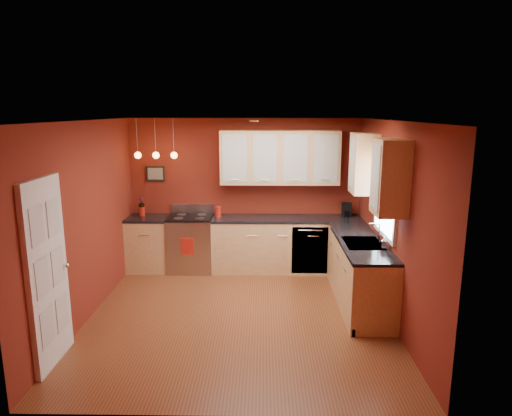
{
  "coord_description": "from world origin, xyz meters",
  "views": [
    {
      "loc": [
        0.33,
        -5.76,
        2.73
      ],
      "look_at": [
        0.22,
        1.0,
        1.28
      ],
      "focal_mm": 32.0,
      "sensor_mm": 36.0,
      "label": 1
    }
  ],
  "objects_px": {
    "coffee_maker": "(347,210)",
    "gas_range": "(191,243)",
    "soap_pump": "(384,242)",
    "sink": "(363,245)",
    "red_canister": "(218,212)"
  },
  "relations": [
    {
      "from": "coffee_maker",
      "to": "gas_range",
      "type": "bearing_deg",
      "value": -164.44
    },
    {
      "from": "gas_range",
      "to": "coffee_maker",
      "type": "distance_m",
      "value": 2.74
    },
    {
      "from": "red_canister",
      "to": "coffee_maker",
      "type": "height_order",
      "value": "coffee_maker"
    },
    {
      "from": "coffee_maker",
      "to": "soap_pump",
      "type": "distance_m",
      "value": 1.87
    },
    {
      "from": "sink",
      "to": "coffee_maker",
      "type": "relative_size",
      "value": 2.95
    },
    {
      "from": "gas_range",
      "to": "coffee_maker",
      "type": "relative_size",
      "value": 4.67
    },
    {
      "from": "gas_range",
      "to": "red_canister",
      "type": "distance_m",
      "value": 0.72
    },
    {
      "from": "gas_range",
      "to": "coffee_maker",
      "type": "xyz_separation_m",
      "value": [
        2.68,
        0.1,
        0.57
      ]
    },
    {
      "from": "sink",
      "to": "red_canister",
      "type": "relative_size",
      "value": 3.91
    },
    {
      "from": "soap_pump",
      "to": "gas_range",
      "type": "bearing_deg",
      "value": 148.17
    },
    {
      "from": "sink",
      "to": "soap_pump",
      "type": "bearing_deg",
      "value": -50.43
    },
    {
      "from": "sink",
      "to": "soap_pump",
      "type": "height_order",
      "value": "sink"
    },
    {
      "from": "gas_range",
      "to": "soap_pump",
      "type": "distance_m",
      "value": 3.38
    },
    {
      "from": "coffee_maker",
      "to": "soap_pump",
      "type": "bearing_deg",
      "value": -71.63
    },
    {
      "from": "gas_range",
      "to": "soap_pump",
      "type": "xyz_separation_m",
      "value": [
        2.84,
        -1.76,
        0.54
      ]
    }
  ]
}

